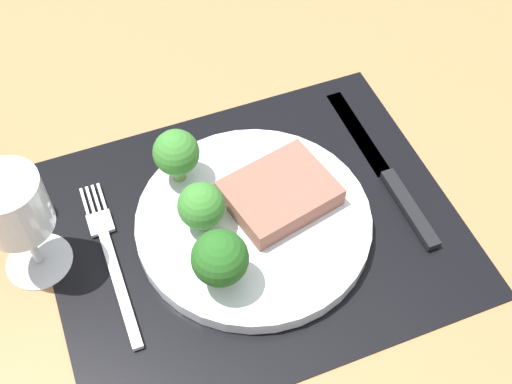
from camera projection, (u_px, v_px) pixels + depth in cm
name	position (u px, v px, depth cm)	size (l,w,h in cm)	color
ground_plane	(254.00, 237.00, 68.57)	(140.00, 110.00, 3.00)	#996D42
placemat	(254.00, 228.00, 67.25)	(40.06, 32.52, 0.30)	black
plate	(254.00, 222.00, 66.49)	(23.27, 23.27, 1.60)	silver
steak	(280.00, 193.00, 66.28)	(10.16, 8.06, 2.19)	#8C5647
broccoli_back_left	(201.00, 206.00, 62.92)	(4.54, 4.54, 5.41)	#6B994C
broccoli_near_steak	(220.00, 259.00, 58.49)	(5.15, 5.15, 6.58)	#6B994C
broccoli_near_fork	(176.00, 153.00, 65.77)	(4.63, 4.63, 6.25)	#6B994C
fork	(111.00, 258.00, 64.65)	(2.40, 19.20, 0.50)	silver
knife	(389.00, 177.00, 70.53)	(1.80, 23.00, 0.80)	black
wine_glass	(14.00, 211.00, 58.16)	(6.40, 6.40, 12.40)	silver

